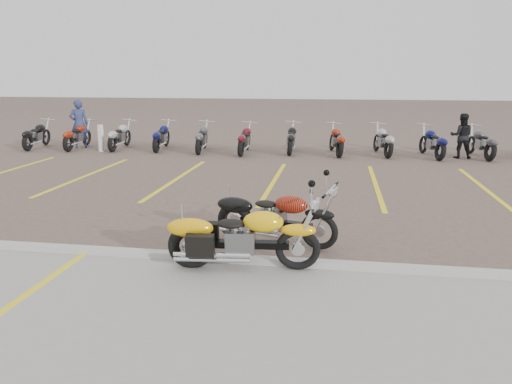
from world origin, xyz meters
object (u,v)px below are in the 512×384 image
person_b (462,136)px  person_a (79,124)px  bollard (101,138)px  flame_cruiser (273,219)px  yellow_cruiser (240,240)px

person_b → person_a: bearing=5.7°
bollard → flame_cruiser: bearing=-50.6°
person_a → person_b: person_a is taller
person_b → flame_cruiser: bearing=68.7°
flame_cruiser → person_a: 13.53m
bollard → person_b: bearing=2.5°
person_a → bollard: size_ratio=1.89×
person_b → yellow_cruiser: bearing=69.9°
person_b → bollard: (-12.94, -0.58, -0.27)m
yellow_cruiser → person_b: (5.57, 11.14, 0.31)m
yellow_cruiser → person_b: 12.47m
yellow_cruiser → person_b: bearing=58.2°
bollard → yellow_cruiser: bearing=-55.1°
yellow_cruiser → flame_cruiser: size_ratio=1.06×
flame_cruiser → person_a: person_a is taller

